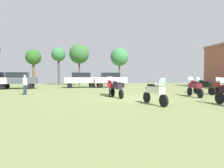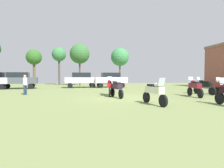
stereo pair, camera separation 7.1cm
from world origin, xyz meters
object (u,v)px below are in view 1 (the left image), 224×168
motorcycle_6 (222,86)px  car_4 (110,79)px  motorcycle_3 (204,86)px  motorcycle_2 (110,86)px  tree_4 (79,54)px  car_3 (81,79)px  tree_3 (119,57)px  motorcycle_7 (155,91)px  motorcycle_1 (116,88)px  tree_5 (59,55)px  motorcycle_10 (195,87)px  car_2 (18,79)px  person_1 (25,83)px  tree_2 (33,58)px

motorcycle_6 → car_4: car_4 is taller
motorcycle_3 → car_4: 12.34m
motorcycle_2 → tree_4: size_ratio=0.32×
car_3 → tree_3: tree_3 is taller
tree_4 → motorcycle_7: bearing=-77.2°
car_3 → motorcycle_2: bearing=-172.2°
car_4 → motorcycle_3: bearing=-152.0°
motorcycle_1 → tree_5: size_ratio=0.33×
motorcycle_10 → tree_3: bearing=101.0°
car_2 → car_4: size_ratio=1.02×
motorcycle_3 → tree_5: bearing=110.9°
motorcycle_7 → motorcycle_2: bearing=-81.9°
motorcycle_10 → car_3: car_3 is taller
car_4 → tree_4: tree_4 is taller
motorcycle_7 → person_1: 10.86m
motorcycle_10 → motorcycle_6: bearing=20.8°
tree_3 → motorcycle_3: bearing=-77.1°
motorcycle_1 → tree_4: (-3.35, 17.76, 4.45)m
motorcycle_7 → tree_5: size_ratio=0.35×
motorcycle_1 → tree_3: size_ratio=0.33×
car_3 → tree_2: bearing=43.4°
car_3 → car_2: bearing=93.2°
motorcycle_3 → car_3: (-10.62, 10.45, 0.45)m
tree_3 → person_1: bearing=-123.6°
car_4 → person_1: (-8.22, -8.76, -0.21)m
motorcycle_1 → car_4: (1.02, 11.57, 0.45)m
car_2 → tree_4: tree_4 is taller
motorcycle_7 → car_4: car_4 is taller
car_2 → tree_3: tree_3 is taller
motorcycle_2 → motorcycle_6: 9.25m
motorcycle_1 → tree_2: (-10.72, 18.33, 3.79)m
motorcycle_2 → person_1: bearing=174.2°
person_1 → motorcycle_2: bearing=102.1°
motorcycle_1 → tree_3: bearing=65.2°
tree_2 → tree_4: size_ratio=0.86×
car_4 → tree_2: (-11.75, 6.76, 3.34)m
car_2 → person_1: size_ratio=2.75×
motorcycle_2 → motorcycle_7: 5.25m
car_4 → car_3: bearing=83.9°
motorcycle_1 → motorcycle_7: (1.52, -3.66, 0.00)m
motorcycle_7 → car_2: bearing=-62.4°
motorcycle_7 → car_3: car_3 is taller
motorcycle_2 → car_3: 10.73m
motorcycle_2 → motorcycle_3: size_ratio=1.08×
car_4 → tree_4: (-4.38, 6.19, 4.00)m
motorcycle_1 → motorcycle_2: 1.29m
motorcycle_10 → tree_4: 20.82m
tree_2 → tree_4: (7.37, -0.57, 0.66)m
motorcycle_10 → tree_5: 23.99m
car_4 → tree_2: size_ratio=0.76×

